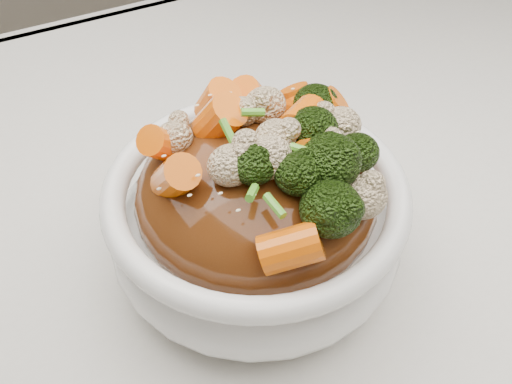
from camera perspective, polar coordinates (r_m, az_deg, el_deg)
tablecloth at (r=0.54m, az=1.77°, el=-2.64°), size 1.20×0.80×0.04m
bowl at (r=0.45m, az=-0.00°, el=-2.97°), size 0.23×0.23×0.09m
sauce_base at (r=0.43m, az=-0.00°, el=-0.29°), size 0.18×0.18×0.10m
carrots at (r=0.39m, az=-0.00°, el=6.32°), size 0.18×0.18×0.05m
broccoli at (r=0.39m, az=-0.00°, el=6.20°), size 0.18×0.18×0.04m
cauliflower at (r=0.39m, az=-0.00°, el=5.97°), size 0.18×0.18×0.04m
scallions at (r=0.39m, az=0.00°, el=6.43°), size 0.14×0.14×0.02m
sesame_seeds at (r=0.39m, az=0.00°, el=6.43°), size 0.16×0.16×0.01m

